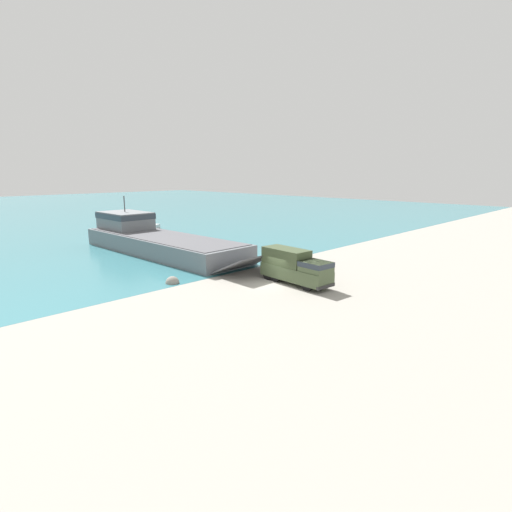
# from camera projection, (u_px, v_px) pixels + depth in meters

# --- Properties ---
(ground_plane) EXTENTS (240.00, 240.00, 0.00)m
(ground_plane) POSITION_uv_depth(u_px,v_px,m) (269.00, 285.00, 39.23)
(ground_plane) COLOR #9E998E
(water_surface) EXTENTS (240.00, 180.00, 0.01)m
(water_surface) POSITION_uv_depth(u_px,v_px,m) (3.00, 214.00, 105.39)
(water_surface) COLOR teal
(water_surface) RESTS_ON ground_plane
(landing_craft) EXTENTS (8.26, 33.33, 7.37)m
(landing_craft) POSITION_uv_depth(u_px,v_px,m) (154.00, 239.00, 55.59)
(landing_craft) COLOR slate
(landing_craft) RESTS_ON ground_plane
(military_truck) EXTENTS (2.94, 8.01, 3.37)m
(military_truck) POSITION_uv_depth(u_px,v_px,m) (295.00, 267.00, 39.23)
(military_truck) COLOR #475638
(military_truck) RESTS_ON ground_plane
(soldier_on_ramp) EXTENTS (0.32, 0.48, 1.83)m
(soldier_on_ramp) POSITION_uv_depth(u_px,v_px,m) (310.00, 266.00, 42.40)
(soldier_on_ramp) COLOR #4C4738
(soldier_on_ramp) RESTS_ON ground_plane
(moored_boat_a) EXTENTS (4.80, 8.94, 1.66)m
(moored_boat_a) POSITION_uv_depth(u_px,v_px,m) (139.00, 225.00, 80.19)
(moored_boat_a) COLOR white
(moored_boat_a) RESTS_ON ground_plane
(mooring_bollard) EXTENTS (0.25, 0.25, 0.89)m
(mooring_bollard) POSITION_uv_depth(u_px,v_px,m) (290.00, 259.00, 48.48)
(mooring_bollard) COLOR #333338
(mooring_bollard) RESTS_ON ground_plane
(shoreline_rock_a) EXTENTS (0.96, 0.96, 0.96)m
(shoreline_rock_a) POSITION_uv_depth(u_px,v_px,m) (285.00, 257.00, 51.80)
(shoreline_rock_a) COLOR gray
(shoreline_rock_a) RESTS_ON ground_plane
(shoreline_rock_b) EXTENTS (1.38, 1.38, 1.38)m
(shoreline_rock_b) POSITION_uv_depth(u_px,v_px,m) (172.00, 283.00, 39.74)
(shoreline_rock_b) COLOR gray
(shoreline_rock_b) RESTS_ON ground_plane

